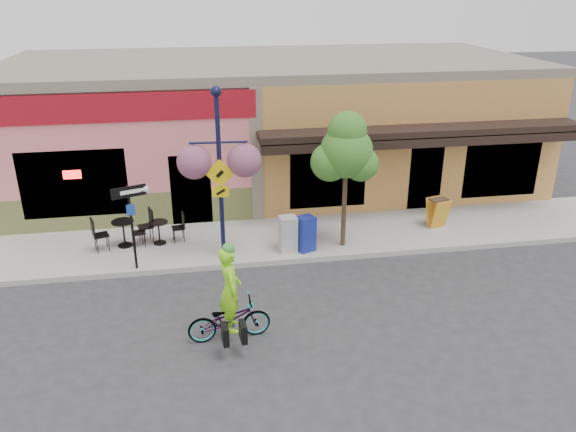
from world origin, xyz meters
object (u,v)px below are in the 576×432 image
object	(u,v)px
street_tree	(345,180)
bicycle	(229,320)
lamp_post	(220,176)
newspaper_box_grey	(288,234)
one_way_sign	(132,228)
newspaper_box_blue	(306,234)
building	(271,121)
cyclist_rider	(231,300)

from	to	relation	value
street_tree	bicycle	bearing A→B (deg)	-132.68
lamp_post	bicycle	bearing A→B (deg)	-88.45
lamp_post	newspaper_box_grey	distance (m)	2.50
street_tree	one_way_sign	bearing A→B (deg)	-175.40
newspaper_box_blue	lamp_post	bearing A→B (deg)	156.86
street_tree	newspaper_box_blue	bearing A→B (deg)	-172.27
building	lamp_post	bearing A→B (deg)	-108.82
one_way_sign	street_tree	distance (m)	5.66
one_way_sign	newspaper_box_grey	distance (m)	4.08
bicycle	newspaper_box_blue	world-z (taller)	newspaper_box_blue
one_way_sign	newspaper_box_blue	size ratio (longest dim) A/B	2.29
bicycle	cyclist_rider	world-z (taller)	cyclist_rider
newspaper_box_grey	street_tree	world-z (taller)	street_tree
cyclist_rider	newspaper_box_blue	world-z (taller)	cyclist_rider
building	newspaper_box_blue	xyz separation A→B (m)	(0.02, -6.52, -1.61)
bicycle	one_way_sign	bearing A→B (deg)	28.49
building	cyclist_rider	world-z (taller)	building
bicycle	lamp_post	distance (m)	4.09
newspaper_box_blue	one_way_sign	bearing A→B (deg)	161.05
one_way_sign	newspaper_box_grey	size ratio (longest dim) A/B	2.28
one_way_sign	newspaper_box_blue	xyz separation A→B (m)	(4.50, 0.30, -0.63)
newspaper_box_blue	street_tree	xyz separation A→B (m)	(1.09, 0.15, 1.42)
building	newspaper_box_grey	xyz separation A→B (m)	(-0.46, -6.45, -1.61)
building	one_way_sign	bearing A→B (deg)	-123.26
one_way_sign	newspaper_box_blue	world-z (taller)	one_way_sign
lamp_post	one_way_sign	size ratio (longest dim) A/B	2.02
newspaper_box_grey	lamp_post	bearing A→B (deg)	176.56
lamp_post	one_way_sign	distance (m)	2.55
newspaper_box_grey	newspaper_box_blue	bearing A→B (deg)	-14.02
lamp_post	newspaper_box_blue	world-z (taller)	lamp_post
bicycle	cyclist_rider	xyz separation A→B (m)	(0.05, 0.00, 0.47)
cyclist_rider	street_tree	distance (m)	5.16
cyclist_rider	street_tree	size ratio (longest dim) A/B	0.49
one_way_sign	street_tree	world-z (taller)	street_tree
newspaper_box_blue	bicycle	bearing A→B (deg)	-146.08
building	street_tree	xyz separation A→B (m)	(1.11, -6.37, -0.19)
building	newspaper_box_blue	bearing A→B (deg)	-89.81
bicycle	newspaper_box_blue	bearing A→B (deg)	-38.10
one_way_sign	lamp_post	bearing A→B (deg)	-12.67
cyclist_rider	lamp_post	bearing A→B (deg)	-5.73
building	lamp_post	distance (m)	6.88
newspaper_box_blue	cyclist_rider	bearing A→B (deg)	-145.51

